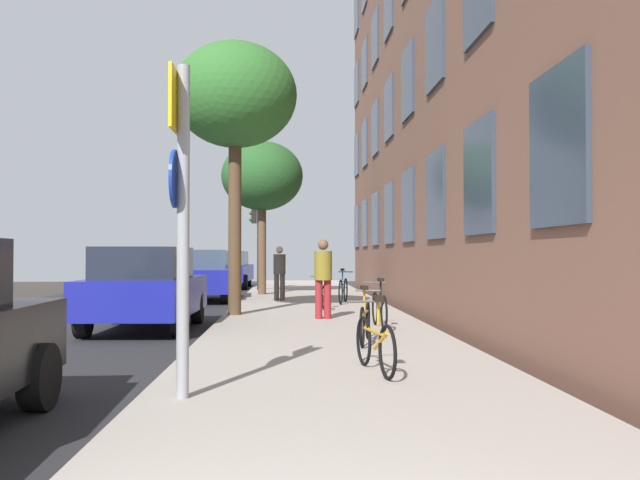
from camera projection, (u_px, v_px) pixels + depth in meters
name	position (u px, v px, depth m)	size (l,w,h in m)	color
ground_plane	(173.00, 314.00, 17.10)	(41.80, 41.80, 0.00)	#332D28
road_asphalt	(87.00, 314.00, 17.00)	(7.00, 38.00, 0.01)	#232326
sidewalk	(313.00, 311.00, 17.27)	(4.20, 38.00, 0.12)	#9E9389
sign_post	(181.00, 202.00, 6.58)	(0.15, 0.60, 3.19)	gray
traffic_light	(256.00, 229.00, 26.65)	(0.43, 0.24, 3.42)	black
tree_near	(235.00, 97.00, 15.72)	(2.83, 2.83, 6.22)	#4C3823
tree_far	(262.00, 177.00, 23.67)	(2.81, 2.81, 5.27)	brown
bicycle_0	(375.00, 342.00, 7.97)	(0.43, 1.59, 0.90)	black
bicycle_1	(365.00, 321.00, 10.63)	(0.49, 1.68, 0.89)	black
bicycle_2	(379.00, 308.00, 12.81)	(0.42, 1.74, 0.93)	black
bicycle_3	(321.00, 295.00, 17.20)	(0.42, 1.60, 0.92)	black
bicycle_4	(343.00, 290.00, 19.22)	(0.52, 1.68, 0.98)	black
pedestrian_0	(323.00, 273.00, 14.63)	(0.41, 0.41, 1.69)	maroon
pedestrian_1	(280.00, 270.00, 20.42)	(0.51, 0.51, 1.61)	#4C4742
car_1	(145.00, 288.00, 13.40)	(1.93, 3.96, 1.62)	navy
car_2	(204.00, 275.00, 21.73)	(1.92, 4.27, 1.62)	navy
car_3	(229.00, 269.00, 30.05)	(1.92, 4.55, 1.62)	navy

